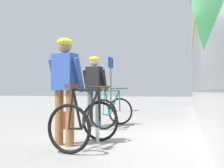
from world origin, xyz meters
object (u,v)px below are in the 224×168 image
object	(u,v)px
cyclist_near_in_dark	(94,85)
water_bottle_near_the_bikes	(98,135)
bicycle_near_teal	(112,111)
bicycle_far_black	(86,122)
platform_sign_post	(111,75)
cyclist_far_in_blue	(65,81)
backpack_on_platform	(65,120)

from	to	relation	value
cyclist_near_in_dark	water_bottle_near_the_bikes	distance (m)	2.06
bicycle_near_teal	bicycle_far_black	size ratio (longest dim) A/B	1.02
cyclist_near_in_dark	platform_sign_post	size ratio (longest dim) A/B	0.73
bicycle_near_teal	bicycle_far_black	bearing A→B (deg)	-83.91
bicycle_far_black	platform_sign_post	xyz separation A→B (m)	(-1.67, 6.90, 1.22)
water_bottle_near_the_bikes	platform_sign_post	distance (m)	6.82
water_bottle_near_the_bikes	cyclist_far_in_blue	bearing A→B (deg)	-130.24
cyclist_near_in_dark	backpack_on_platform	bearing A→B (deg)	-139.69
platform_sign_post	cyclist_far_in_blue	bearing A→B (deg)	-79.32
bicycle_far_black	cyclist_far_in_blue	bearing A→B (deg)	-179.92
bicycle_near_teal	backpack_on_platform	bearing A→B (deg)	-148.85
cyclist_far_in_blue	water_bottle_near_the_bikes	size ratio (longest dim) A/B	7.48
water_bottle_near_the_bikes	bicycle_near_teal	bearing A→B (deg)	98.61
bicycle_near_teal	platform_sign_post	distance (m)	4.98
cyclist_far_in_blue	bicycle_far_black	distance (m)	0.75
platform_sign_post	bicycle_far_black	bearing A→B (deg)	-76.36
bicycle_near_teal	water_bottle_near_the_bikes	xyz separation A→B (m)	(0.27, -1.82, -0.28)
platform_sign_post	cyclist_near_in_dark	bearing A→B (deg)	-78.01
bicycle_far_black	platform_sign_post	world-z (taller)	platform_sign_post
cyclist_near_in_dark	bicycle_near_teal	bearing A→B (deg)	15.85
backpack_on_platform	water_bottle_near_the_bikes	xyz separation A→B (m)	(1.26, -1.22, -0.08)
cyclist_far_in_blue	platform_sign_post	bearing A→B (deg)	100.68
bicycle_far_black	backpack_on_platform	bearing A→B (deg)	125.87
bicycle_near_teal	water_bottle_near_the_bikes	size ratio (longest dim) A/B	4.92
bicycle_far_black	backpack_on_platform	size ratio (longest dim) A/B	2.85
backpack_on_platform	bicycle_near_teal	bearing A→B (deg)	21.56
cyclist_near_in_dark	bicycle_far_black	bearing A→B (deg)	-72.87
cyclist_far_in_blue	platform_sign_post	xyz separation A→B (m)	(-1.30, 6.90, 0.57)
cyclist_far_in_blue	bicycle_near_teal	world-z (taller)	cyclist_far_in_blue
cyclist_near_in_dark	platform_sign_post	world-z (taller)	platform_sign_post
backpack_on_platform	bicycle_far_black	bearing A→B (deg)	-63.73
bicycle_far_black	backpack_on_platform	world-z (taller)	bicycle_far_black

